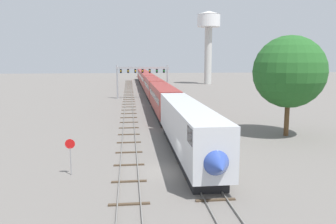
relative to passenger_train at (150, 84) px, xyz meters
The scene contains 8 objects.
ground_plane 62.69m from the passenger_train, 91.83° to the right, with size 400.00×400.00×0.00m, color slate.
track_main 3.64m from the passenger_train, 90.00° to the right, with size 2.60×200.00×0.16m.
track_near 23.40m from the passenger_train, 103.68° to the right, with size 2.60×160.00×0.16m.
passenger_train is the anchor object (origin of this frame).
signal_gantry 11.05m from the passenger_train, 102.24° to the right, with size 12.10×0.49×7.63m.
water_tower 43.90m from the passenger_train, 55.01° to the left, with size 8.24×8.24×25.93m.
stop_sign 63.30m from the passenger_train, 99.09° to the right, with size 0.76×0.08×2.88m.
trackside_tree_left 52.99m from the passenger_train, 75.68° to the right, with size 8.35×8.35×11.71m.
Camera 1 is at (-3.38, -26.17, 8.96)m, focal length 36.38 mm.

